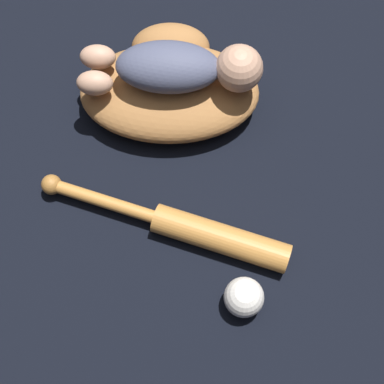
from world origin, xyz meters
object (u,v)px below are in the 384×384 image
object	(u,v)px
baseball_bat	(194,230)
baseball_glove	(170,85)
baseball	(244,297)
baby_figure	(179,68)

from	to	relation	value
baseball_bat	baseball_glove	bearing A→B (deg)	74.43
baseball	baseball_glove	bearing A→B (deg)	82.93
baseball	baby_figure	bearing A→B (deg)	81.22
baseball_glove	baby_figure	world-z (taller)	baby_figure
baby_figure	baseball_glove	bearing A→B (deg)	111.14
baseball_glove	baby_figure	xyz separation A→B (m)	(0.01, -0.03, 0.09)
baseball_glove	baseball	world-z (taller)	baseball_glove
baseball_bat	baseball	size ratio (longest dim) A/B	5.26
baseball_bat	baseball	xyz separation A→B (m)	(0.03, -0.16, 0.01)
baseball_glove	baseball_bat	world-z (taller)	baseball_glove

